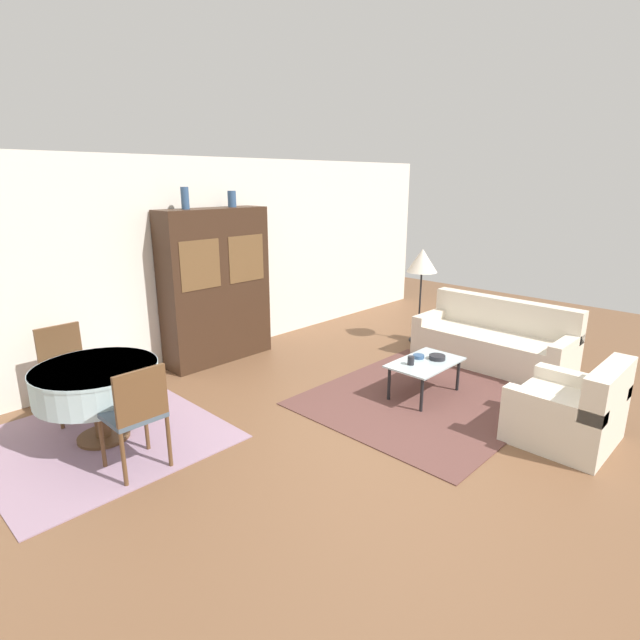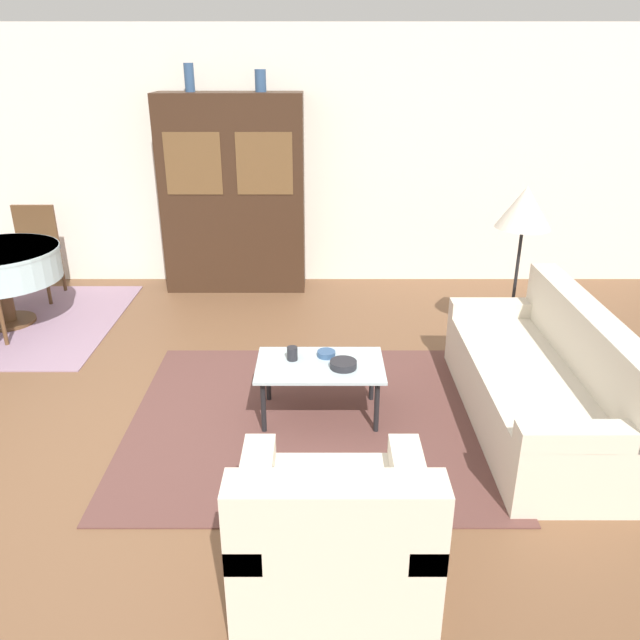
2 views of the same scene
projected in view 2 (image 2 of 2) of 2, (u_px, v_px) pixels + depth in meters
ground_plane at (140, 469)px, 3.92m from camera, size 14.00×14.00×0.00m
wall_back at (215, 160)px, 6.73m from camera, size 10.00×0.06×2.70m
area_rug at (311, 419)px, 4.45m from camera, size 2.56×2.22×0.01m
dining_rug at (10, 323)px, 6.05m from camera, size 2.04×2.03×0.01m
couch at (543, 384)px, 4.30m from camera, size 0.83×2.01×0.86m
armchair at (333, 536)px, 2.95m from camera, size 0.92×0.86×0.83m
coffee_table at (320, 370)px, 4.36m from camera, size 0.89×0.55×0.41m
display_cabinet at (233, 195)px, 6.60m from camera, size 1.49×0.45×2.06m
dining_chair_far at (34, 245)px, 6.53m from camera, size 0.44×0.44×0.95m
floor_lamp at (524, 212)px, 5.12m from camera, size 0.46×0.46×1.42m
cup at (292, 353)px, 4.39m from camera, size 0.07×0.07×0.10m
bowl at (343, 364)px, 4.28m from camera, size 0.19×0.19×0.05m
bowl_small at (326, 354)px, 4.45m from camera, size 0.13×0.13×0.04m
vase_tall at (189, 77)px, 6.15m from camera, size 0.10×0.10×0.27m
vase_short at (260, 81)px, 6.16m from camera, size 0.11×0.11×0.21m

